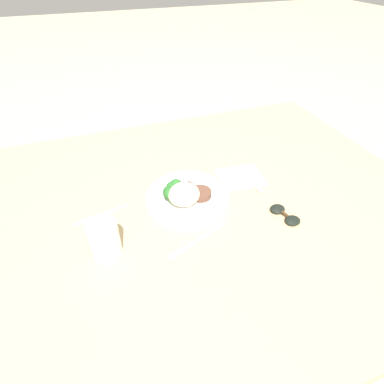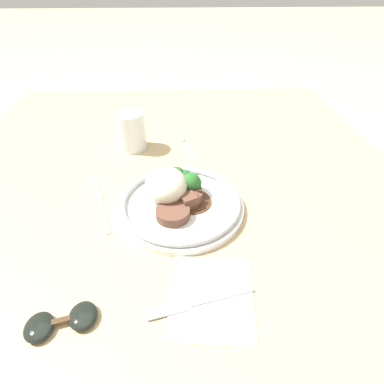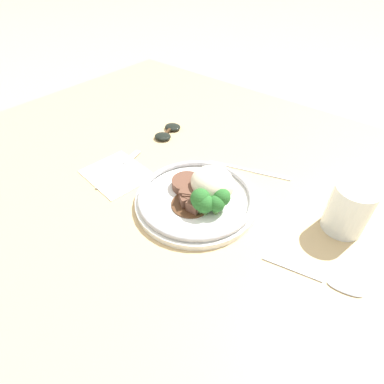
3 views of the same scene
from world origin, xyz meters
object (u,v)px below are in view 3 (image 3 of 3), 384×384
plate (200,195)px  spoon (331,284)px  juice_glass (348,211)px  knife (251,170)px  fork (123,165)px  sunglasses (168,132)px

plate → spoon: bearing=-2.8°
juice_glass → knife: juice_glass is taller
fork → juice_glass: bearing=-87.0°
knife → sunglasses: bearing=161.7°
plate → fork: (-0.23, -0.02, -0.02)m
spoon → sunglasses: (-0.55, 0.18, 0.01)m
fork → knife: bearing=-67.1°
juice_glass → sunglasses: juice_glass is taller
knife → spoon: bearing=-53.3°
fork → sunglasses: 0.19m
knife → fork: bearing=-162.7°
plate → fork: plate is taller
juice_glass → knife: bearing=169.0°
juice_glass → spoon: 0.15m
spoon → plate: bearing=164.5°
plate → sunglasses: 0.31m
plate → juice_glass: 0.29m
plate → knife: plate is taller
juice_glass → spoon: size_ratio=0.61×
juice_glass → fork: (-0.50, -0.14, -0.04)m
sunglasses → fork: bearing=-97.9°
plate → sunglasses: size_ratio=2.40×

